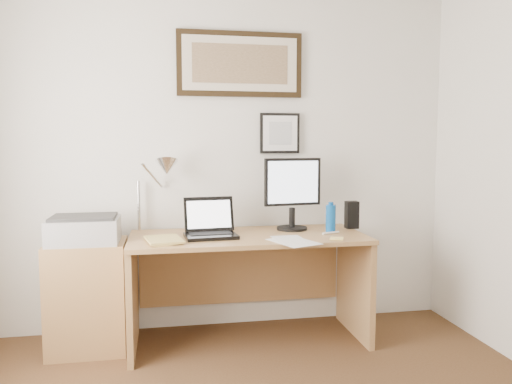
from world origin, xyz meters
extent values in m
cube|color=silver|center=(0.00, 2.00, 1.25)|extent=(3.50, 0.02, 2.50)
cube|color=#9B7041|center=(-0.92, 1.68, 0.36)|extent=(0.50, 0.40, 0.73)
cylinder|color=#0B4D9B|center=(0.74, 1.61, 0.85)|extent=(0.07, 0.07, 0.20)
cylinder|color=#0B4D9B|center=(0.74, 1.61, 0.96)|extent=(0.04, 0.04, 0.02)
cube|color=black|center=(0.95, 1.76, 0.85)|extent=(0.09, 0.08, 0.20)
cube|color=white|center=(0.40, 1.34, 0.75)|extent=(0.33, 0.39, 0.00)
cube|color=white|center=(0.39, 1.41, 0.75)|extent=(0.21, 0.29, 0.00)
cube|color=#FEE078|center=(0.69, 1.36, 0.76)|extent=(0.11, 0.11, 0.01)
cylinder|color=white|center=(0.72, 1.56, 0.76)|extent=(0.14, 0.06, 0.02)
imported|color=tan|center=(-0.52, 1.47, 0.76)|extent=(0.26, 0.33, 0.02)
cube|color=#9B7041|center=(0.15, 1.63, 0.73)|extent=(1.60, 0.70, 0.03)
cube|color=#9B7041|center=(-0.63, 1.63, 0.36)|extent=(0.04, 0.65, 0.72)
cube|color=#9B7041|center=(0.93, 1.63, 0.36)|extent=(0.04, 0.65, 0.72)
cube|color=#9B7041|center=(0.15, 1.96, 0.45)|extent=(1.50, 0.03, 0.55)
cube|color=black|center=(-0.11, 1.58, 0.76)|extent=(0.36, 0.27, 0.02)
cube|color=black|center=(-0.11, 1.61, 0.78)|extent=(0.29, 0.15, 0.00)
cube|color=black|center=(-0.11, 1.71, 0.89)|extent=(0.35, 0.10, 0.23)
cube|color=white|center=(-0.11, 1.70, 0.89)|extent=(0.30, 0.08, 0.18)
cylinder|color=black|center=(0.50, 1.78, 0.76)|extent=(0.22, 0.22, 0.02)
cylinder|color=black|center=(0.50, 1.78, 0.84)|extent=(0.04, 0.04, 0.14)
cube|color=black|center=(0.50, 1.77, 1.10)|extent=(0.42, 0.09, 0.34)
cube|color=white|center=(0.50, 1.75, 1.10)|extent=(0.38, 0.05, 0.30)
cube|color=#A1A1A4|center=(-0.93, 1.65, 0.81)|extent=(0.44, 0.34, 0.16)
cube|color=#2D2D2D|center=(-0.93, 1.65, 0.90)|extent=(0.40, 0.30, 0.02)
cylinder|color=silver|center=(-0.59, 1.92, 0.93)|extent=(0.02, 0.02, 0.36)
cylinder|color=silver|center=(-0.49, 1.86, 1.15)|extent=(0.15, 0.23, 0.19)
cone|color=silver|center=(-0.39, 1.80, 1.21)|extent=(0.16, 0.18, 0.15)
cube|color=black|center=(0.15, 1.98, 1.95)|extent=(0.92, 0.03, 0.47)
cube|color=beige|center=(0.15, 1.96, 1.95)|extent=(0.84, 0.01, 0.39)
cube|color=brown|center=(0.15, 1.95, 1.95)|extent=(0.70, 0.00, 0.28)
cube|color=black|center=(0.45, 1.98, 1.45)|extent=(0.30, 0.02, 0.30)
cube|color=white|center=(0.45, 1.96, 1.45)|extent=(0.26, 0.00, 0.26)
cube|color=#B5BABF|center=(0.45, 1.96, 1.45)|extent=(0.17, 0.00, 0.17)
camera|label=1|loc=(-0.40, -1.69, 1.38)|focal=35.00mm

